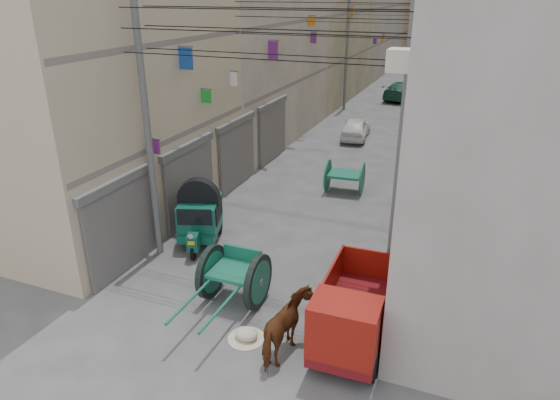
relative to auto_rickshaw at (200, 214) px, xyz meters
The scene contains 16 objects.
building_row_left 28.03m from the auto_rickshaw, 100.97° to the left, with size 8.00×62.00×14.00m.
building_row_right 29.56m from the auto_rickshaw, 68.26° to the left, with size 8.00×62.00×14.00m.
shutters_left 3.47m from the auto_rickshaw, 109.64° to the left, with size 0.18×14.40×2.88m.
signboards 14.97m from the auto_rickshaw, 79.26° to the left, with size 8.22×40.52×5.67m.
ac_units 9.11m from the auto_rickshaw, ahead, with size 0.70×6.55×3.35m.
utility_poles 10.67m from the auto_rickshaw, 74.34° to the left, with size 7.40×22.20×8.00m.
overhead_cables 9.68m from the auto_rickshaw, 69.15° to the left, with size 7.40×22.52×1.12m.
auto_rickshaw is the anchor object (origin of this frame).
tonga_cart 3.72m from the auto_rickshaw, 45.70° to the right, with size 1.61×3.28×1.48m.
mini_truck 6.94m from the auto_rickshaw, 30.53° to the right, with size 1.57×3.33×1.85m.
second_cart 6.83m from the auto_rickshaw, 61.69° to the left, with size 1.60×1.44×1.32m.
feed_sack 5.41m from the auto_rickshaw, 48.16° to the right, with size 0.56×0.45×0.28m, color beige.
horse 6.26m from the auto_rickshaw, 41.46° to the right, with size 0.79×1.74×1.47m, color maroon.
distant_car_white 14.11m from the auto_rickshaw, 83.09° to the left, with size 1.38×3.42×1.17m, color white.
distant_car_grey 23.08m from the auto_rickshaw, 78.28° to the left, with size 1.31×3.75×1.24m, color #585D5B.
distant_car_green 25.93m from the auto_rickshaw, 84.78° to the left, with size 1.85×4.55×1.32m, color #1B513C.
Camera 1 is at (5.19, -5.53, 7.73)m, focal length 32.00 mm.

